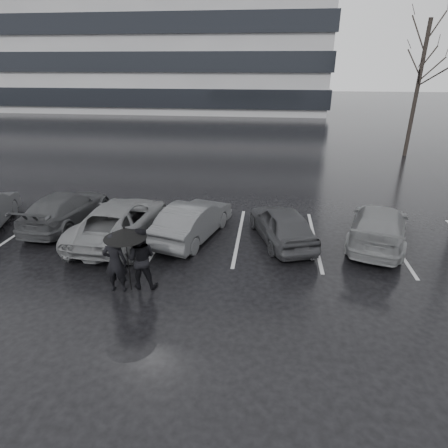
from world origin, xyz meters
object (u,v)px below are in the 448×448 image
car_west_a (193,220)px  car_east (379,226)px  tree_north (417,91)px  pedestrian_right (141,258)px  car_west_c (66,209)px  car_west_b (121,220)px  pedestrian_left (115,263)px  car_main (282,224)px

car_west_a → car_east: size_ratio=0.90×
car_west_a → tree_north: tree_north is taller
car_east → pedestrian_right: pedestrian_right is taller
car_west_c → pedestrian_right: 6.02m
car_west_b → pedestrian_right: (1.79, -3.05, 0.21)m
pedestrian_left → car_west_c: bearing=-54.3°
car_west_c → pedestrian_left: pedestrian_left is taller
car_main → car_west_b: size_ratio=0.77×
tree_north → car_west_c: bearing=-140.6°
pedestrian_left → tree_north: bearing=-131.4°
car_west_a → car_west_c: 5.28m
car_west_b → tree_north: size_ratio=0.60×
car_west_a → car_main: bearing=-163.2°
car_main → car_west_b: 5.85m
car_west_c → car_east: car_east is taller
car_east → tree_north: 15.87m
car_west_c → pedestrian_right: bearing=142.2°
car_west_a → pedestrian_right: size_ratio=2.26×
car_east → tree_north: size_ratio=0.54×
pedestrian_left → pedestrian_right: (0.64, 0.29, 0.02)m
car_main → pedestrian_right: (-4.05, -3.52, 0.25)m
car_west_a → pedestrian_left: (-1.45, -3.74, 0.21)m
pedestrian_left → pedestrian_right: pedestrian_right is taller
pedestrian_right → tree_north: size_ratio=0.22×
car_west_b → pedestrian_right: bearing=122.6°
car_east → pedestrian_left: bearing=44.3°
car_west_b → car_east: size_ratio=1.11×
car_west_c → car_east: bearing=-176.5°
car_west_c → tree_north: (17.32, 14.21, 3.59)m
car_main → tree_north: bearing=-139.4°
car_west_b → pedestrian_right: size_ratio=2.78×
car_west_b → pedestrian_left: size_ratio=2.85×
car_main → car_east: bearing=166.1°
car_east → car_west_a: bearing=20.6°
car_east → pedestrian_left: 9.07m
car_main → tree_north: 17.57m
car_east → pedestrian_left: size_ratio=2.57×
car_west_c → pedestrian_left: bearing=135.8°
tree_north → pedestrian_left: bearing=-126.1°
car_west_a → tree_north: 19.45m
car_east → pedestrian_right: bearing=44.5°
car_east → pedestrian_right: size_ratio=2.50×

